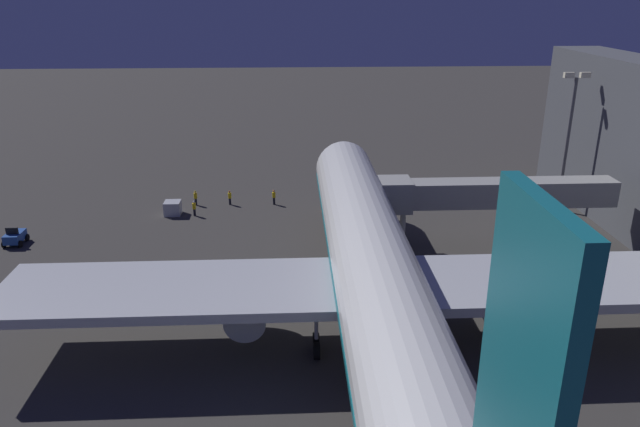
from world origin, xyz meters
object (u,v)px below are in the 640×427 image
Objects in this scene: ground_crew_marshaller_fwd at (230,197)px; apron_floodlight_mast at (569,132)px; baggage_tug_lead at (15,237)px; traffic_cone_nose_port at (360,209)px; ground_crew_walking_aft at (194,208)px; ground_crew_near_nose_gear at (274,197)px; ground_crew_by_belt_loader at (196,197)px; baggage_container_mid_row at (173,208)px; jet_bridge at (479,193)px; airliner_at_gate at (378,283)px; traffic_cone_nose_starboard at (323,209)px.

apron_floodlight_mast is at bearing 174.37° from ground_crew_marshaller_fwd.
baggage_tug_lead reaches higher than traffic_cone_nose_port.
ground_crew_near_nose_gear is at bearing -159.19° from ground_crew_walking_aft.
baggage_tug_lead reaches higher than ground_crew_walking_aft.
ground_crew_by_belt_loader is at bearing -8.61° from traffic_cone_nose_port.
apron_floodlight_mast is 45.86m from baggage_container_mid_row.
jet_bridge is 16.30m from traffic_cone_nose_port.
jet_bridge reaches higher than ground_crew_by_belt_loader.
ground_crew_by_belt_loader is at bearing -25.65° from jet_bridge.
ground_crew_walking_aft is at bearing -59.47° from airliner_at_gate.
ground_crew_by_belt_loader is 3.30× the size of traffic_cone_nose_starboard.
jet_bridge is 29.84m from ground_crew_marshaller_fwd.
airliner_at_gate is at bearing 94.27° from traffic_cone_nose_starboard.
ground_crew_near_nose_gear is at bearing -166.12° from baggage_container_mid_row.
traffic_cone_nose_starboard is (-17.34, -0.14, -0.51)m from baggage_container_mid_row.
airliner_at_gate is 40.54m from baggage_tug_lead.
jet_bridge reaches higher than ground_crew_marshaller_fwd.
traffic_cone_nose_port is (-21.74, -0.14, -0.51)m from baggage_container_mid_row.
traffic_cone_nose_starboard is (-31.85, -8.04, -0.51)m from baggage_tug_lead.
ground_crew_walking_aft is (-0.38, 3.67, -0.01)m from ground_crew_by_belt_loader.
baggage_tug_lead is 1.36× the size of ground_crew_walking_aft.
apron_floodlight_mast reaches higher than ground_crew_by_belt_loader.
apron_floodlight_mast reaches higher than traffic_cone_nose_port.
ground_crew_near_nose_gear reaches higher than ground_crew_walking_aft.
baggage_container_mid_row is 3.32× the size of traffic_cone_nose_starboard.
ground_crew_marshaller_fwd is (5.32, -0.20, -0.03)m from ground_crew_near_nose_gear.
jet_bridge is 12.83× the size of baggage_container_mid_row.
apron_floodlight_mast is at bearing -131.72° from airliner_at_gate.
baggage_container_mid_row is (19.54, -29.36, -4.91)m from airliner_at_gate.
baggage_tug_lead is 23.51m from ground_crew_marshaller_fwd.
ground_crew_by_belt_loader is (42.86, -3.86, -8.39)m from apron_floodlight_mast.
ground_crew_marshaller_fwd is 5.20m from ground_crew_walking_aft.
ground_crew_walking_aft is 14.81m from traffic_cone_nose_starboard.
apron_floodlight_mast is 60.59m from baggage_tug_lead.
traffic_cone_nose_port is at bearing -179.64° from baggage_container_mid_row.
jet_bridge is 33.45m from ground_crew_by_belt_loader.
airliner_at_gate is 33.75m from ground_crew_walking_aft.
ground_crew_by_belt_loader reaches higher than ground_crew_walking_aft.
baggage_container_mid_row is 3.79m from ground_crew_by_belt_loader.
ground_crew_marshaller_fwd is (38.76, -3.82, -8.42)m from apron_floodlight_mast.
traffic_cone_nose_port is (-15.46, 2.93, -0.70)m from ground_crew_marshaller_fwd.
jet_bridge is at bearing 154.35° from ground_crew_by_belt_loader.
apron_floodlight_mast reaches higher than baggage_tug_lead.
airliner_at_gate is 33.52m from ground_crew_near_nose_gear.
baggage_tug_lead is 1.34× the size of ground_crew_near_nose_gear.
airliner_at_gate is at bearing 55.45° from jet_bridge.
ground_crew_by_belt_loader is at bearing -1.40° from ground_crew_near_nose_gear.
baggage_container_mid_row is 1.03× the size of ground_crew_marshaller_fwd.
baggage_container_mid_row is 1.00× the size of ground_crew_near_nose_gear.
baggage_tug_lead is 1.38× the size of ground_crew_marshaller_fwd.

